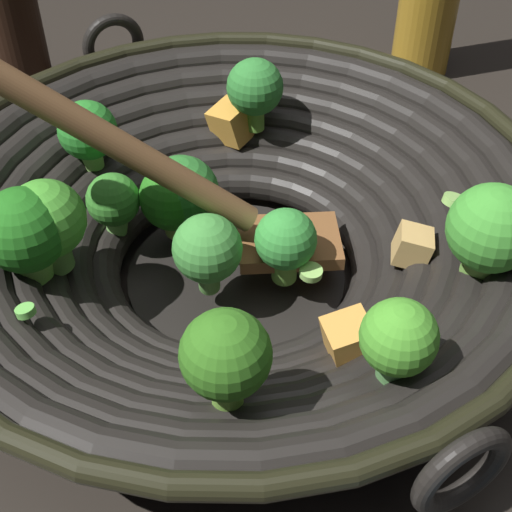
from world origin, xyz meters
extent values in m
plane|color=#28231E|center=(0.00, 0.00, 0.00)|extent=(4.00, 4.00, 0.00)
cylinder|color=black|center=(0.00, 0.00, 0.01)|extent=(0.16, 0.16, 0.01)
torus|color=black|center=(0.00, 0.00, 0.02)|extent=(0.21, 0.21, 0.03)
torus|color=black|center=(0.00, 0.00, 0.03)|extent=(0.25, 0.25, 0.03)
torus|color=black|center=(0.00, 0.00, 0.04)|extent=(0.28, 0.28, 0.03)
torus|color=black|center=(0.00, 0.00, 0.05)|extent=(0.31, 0.31, 0.03)
torus|color=black|center=(0.00, 0.00, 0.06)|extent=(0.34, 0.34, 0.03)
torus|color=black|center=(0.00, 0.00, 0.07)|extent=(0.38, 0.38, 0.03)
torus|color=black|center=(0.00, 0.00, 0.07)|extent=(0.41, 0.41, 0.03)
torus|color=black|center=(0.00, 0.00, 0.08)|extent=(0.43, 0.43, 0.01)
torus|color=black|center=(-0.21, 0.08, 0.08)|extent=(0.03, 0.05, 0.05)
torus|color=black|center=(0.21, -0.08, 0.08)|extent=(0.03, 0.05, 0.05)
cylinder|color=#7EB153|center=(-0.05, 0.00, 0.03)|extent=(0.03, 0.03, 0.02)
sphere|color=#2C762C|center=(-0.05, 0.00, 0.06)|extent=(0.05, 0.05, 0.05)
cylinder|color=#6AA23C|center=(0.04, 0.01, 0.03)|extent=(0.03, 0.03, 0.02)
sphere|color=green|center=(0.04, 0.01, 0.06)|extent=(0.04, 0.04, 0.04)
cylinder|color=#55934D|center=(0.15, -0.05, 0.07)|extent=(0.02, 0.02, 0.02)
sphere|color=green|center=(0.15, -0.05, 0.10)|extent=(0.04, 0.04, 0.04)
cylinder|color=olive|center=(-0.05, -0.01, 0.03)|extent=(0.03, 0.03, 0.02)
sphere|color=#26721B|center=(-0.05, -0.01, 0.06)|extent=(0.05, 0.05, 0.05)
cylinder|color=#72AD3D|center=(0.10, -0.11, 0.07)|extent=(0.02, 0.02, 0.02)
sphere|color=#33721D|center=(0.10, -0.11, 0.10)|extent=(0.05, 0.05, 0.05)
cylinder|color=#74BA55|center=(-0.08, -0.04, 0.03)|extent=(0.02, 0.02, 0.02)
sphere|color=#36832A|center=(-0.08, -0.04, 0.06)|extent=(0.04, 0.04, 0.04)
cylinder|color=#7EB853|center=(-0.13, -0.01, 0.05)|extent=(0.02, 0.02, 0.02)
sphere|color=#298229|center=(-0.13, -0.01, 0.08)|extent=(0.04, 0.04, 0.04)
cylinder|color=#629447|center=(-0.07, -0.10, 0.06)|extent=(0.03, 0.03, 0.02)
sphere|color=green|center=(-0.07, -0.10, 0.09)|extent=(0.05, 0.05, 0.05)
cylinder|color=#569540|center=(0.01, -0.03, 0.03)|extent=(0.02, 0.02, 0.02)
sphere|color=#42943D|center=(0.01, -0.03, 0.06)|extent=(0.05, 0.05, 0.05)
cylinder|color=#80BF52|center=(-0.07, -0.11, 0.06)|extent=(0.03, 0.03, 0.02)
sphere|color=#216F1B|center=(-0.07, -0.11, 0.09)|extent=(0.05, 0.05, 0.05)
cylinder|color=#6FB03E|center=(-0.07, 0.10, 0.06)|extent=(0.02, 0.02, 0.02)
sphere|color=#318234|center=(-0.07, 0.10, 0.09)|extent=(0.04, 0.04, 0.04)
cylinder|color=#6BA140|center=(0.15, 0.06, 0.07)|extent=(0.03, 0.03, 0.02)
sphere|color=green|center=(0.15, 0.06, 0.10)|extent=(0.05, 0.05, 0.05)
cube|color=gold|center=(0.12, -0.03, 0.05)|extent=(0.04, 0.04, 0.03)
cube|color=#C96729|center=(0.03, 0.05, 0.02)|extent=(0.03, 0.03, 0.03)
cube|color=#DEB064|center=(0.10, 0.06, 0.05)|extent=(0.03, 0.03, 0.03)
cube|color=gold|center=(-0.08, 0.09, 0.06)|extent=(0.03, 0.03, 0.04)
cylinder|color=#6BC651|center=(-0.03, -0.15, 0.07)|extent=(0.01, 0.01, 0.01)
cylinder|color=#99D166|center=(-0.08, 0.10, 0.08)|extent=(0.01, 0.02, 0.01)
cylinder|color=#6BC651|center=(0.15, -0.05, 0.09)|extent=(0.01, 0.01, 0.01)
cylinder|color=#99D166|center=(0.05, -0.07, 0.03)|extent=(0.01, 0.01, 0.01)
cylinder|color=#99D166|center=(0.12, 0.08, 0.09)|extent=(0.02, 0.02, 0.01)
cylinder|color=#99D166|center=(0.06, 0.01, 0.04)|extent=(0.02, 0.02, 0.01)
cube|color=brown|center=(0.03, 0.03, 0.04)|extent=(0.09, 0.08, 0.01)
cylinder|color=brown|center=(-0.06, -0.06, 0.14)|extent=(0.16, 0.15, 0.17)
cylinder|color=black|center=(-0.35, 0.08, 0.07)|extent=(0.05, 0.05, 0.13)
camera|label=1|loc=(0.25, -0.27, 0.38)|focal=51.44mm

